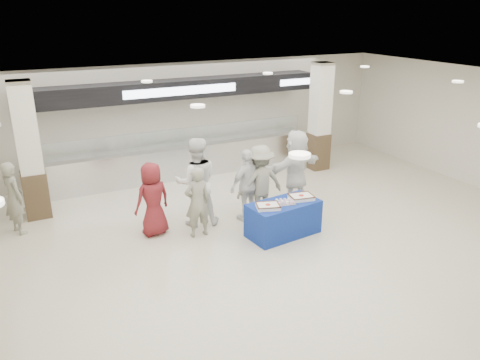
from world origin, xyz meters
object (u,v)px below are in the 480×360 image
cupcake_tray (284,202)px  soldier_a (197,202)px  display_table (283,219)px  sheet_cake_right (301,197)px  chef_short (248,185)px  sheet_cake_left (268,206)px  chef_tall (196,182)px  soldier_bg (14,198)px  civilian_white (296,169)px  civilian_maroon (153,199)px  soldier_b (260,182)px

cupcake_tray → soldier_a: soldier_a is taller
display_table → sheet_cake_right: bearing=-5.5°
sheet_cake_right → chef_short: 1.30m
sheet_cake_left → chef_tall: chef_tall is taller
sheet_cake_left → chef_short: bearing=84.2°
soldier_bg → chef_tall: bearing=-133.7°
chef_short → civilian_white: civilian_white is taller
sheet_cake_left → cupcake_tray: size_ratio=1.12×
sheet_cake_left → civilian_maroon: bearing=146.2°
civilian_maroon → soldier_a: bearing=135.2°
civilian_maroon → chef_tall: size_ratio=0.80×
soldier_b → cupcake_tray: bearing=91.3°
sheet_cake_right → cupcake_tray: bearing=-174.6°
display_table → soldier_a: bearing=148.4°
chef_short → soldier_b: 0.31m
chef_short → civilian_maroon: bearing=-21.3°
cupcake_tray → civilian_maroon: civilian_maroon is taller
cupcake_tray → soldier_a: size_ratio=0.32×
civilian_maroon → chef_short: (2.17, -0.23, 0.04)m
sheet_cake_left → soldier_b: 1.19m
display_table → soldier_bg: 5.83m
display_table → soldier_a: (-1.68, 0.77, 0.41)m
soldier_a → soldier_bg: size_ratio=0.96×
cupcake_tray → civilian_white: bearing=49.0°
soldier_b → sheet_cake_right: bearing=116.2°
civilian_white → soldier_bg: civilian_white is taller
soldier_a → civilian_white: 2.80m
sheet_cake_left → soldier_bg: size_ratio=0.34×
soldier_a → civilian_white: civilian_white is taller
soldier_b → chef_tall: bearing=-12.6°
cupcake_tray → soldier_b: bearing=90.8°
civilian_maroon → soldier_b: bearing=160.2°
civilian_maroon → chef_tall: (1.03, 0.07, 0.20)m
sheet_cake_left → soldier_b: (0.42, 1.11, 0.08)m
sheet_cake_right → soldier_bg: soldier_bg is taller
soldier_b → chef_short: bearing=-7.4°
civilian_white → soldier_bg: 6.41m
civilian_maroon → cupcake_tray: bearing=138.7°
chef_tall → civilian_maroon: bearing=18.1°
cupcake_tray → soldier_bg: 5.81m
chef_short → sheet_cake_left: bearing=68.8°
chef_short → soldier_a: bearing=-3.8°
sheet_cake_left → chef_tall: (-1.02, 1.44, 0.22)m
display_table → sheet_cake_right: size_ratio=2.80×
soldier_bg → soldier_b: bearing=-131.8°
sheet_cake_right → chef_tall: chef_tall is taller
chef_tall → soldier_bg: size_ratio=1.24×
soldier_a → chef_short: (1.34, 0.28, 0.07)m
sheet_cake_right → civilian_white: civilian_white is taller
sheet_cake_right → chef_tall: bearing=145.3°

